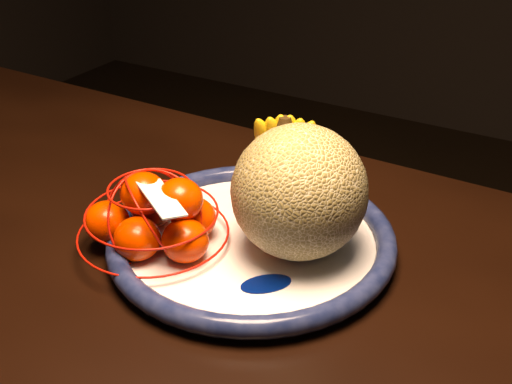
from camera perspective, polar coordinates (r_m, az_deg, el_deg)
The scene contains 6 objects.
dining_table at distance 0.71m, azimuth -10.48°, elevation -14.93°, with size 1.47×0.90×0.73m.
fruit_bowl at distance 0.73m, azimuth -0.40°, elevation -4.24°, with size 0.33×0.33×0.03m.
cantaloupe at distance 0.68m, azimuth 3.86°, elevation 0.00°, with size 0.15×0.15×0.15m, color olive.
banana_bunch at distance 0.75m, azimuth 2.65°, elevation 3.31°, with size 0.09×0.09×0.14m.
mandarin_bag at distance 0.71m, azimuth -8.90°, elevation -2.25°, with size 0.17×0.17×0.11m.
price_tag at distance 0.67m, azimuth -8.42°, elevation -0.58°, with size 0.07×0.03×0.00m, color white.
Camera 1 is at (0.46, -0.41, 1.15)m, focal length 45.00 mm.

